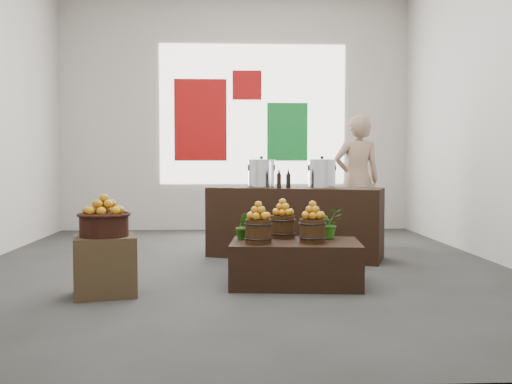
{
  "coord_description": "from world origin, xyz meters",
  "views": [
    {
      "loc": [
        -0.11,
        -6.41,
        1.17
      ],
      "look_at": [
        0.17,
        -0.4,
        0.86
      ],
      "focal_mm": 40.0,
      "sensor_mm": 36.0,
      "label": 1
    }
  ],
  "objects_px": {
    "crate": "(105,266)",
    "wicker_basket": "(104,225)",
    "counter": "(295,222)",
    "shopper": "(357,180)",
    "stock_pot_center": "(322,174)",
    "stock_pot_left": "(261,174)",
    "display_table": "(295,263)"
  },
  "relations": [
    {
      "from": "display_table",
      "to": "stock_pot_left",
      "type": "height_order",
      "value": "stock_pot_left"
    },
    {
      "from": "wicker_basket",
      "to": "counter",
      "type": "relative_size",
      "value": 0.2
    },
    {
      "from": "wicker_basket",
      "to": "display_table",
      "type": "relative_size",
      "value": 0.35
    },
    {
      "from": "display_table",
      "to": "counter",
      "type": "relative_size",
      "value": 0.58
    },
    {
      "from": "display_table",
      "to": "stock_pot_center",
      "type": "bearing_deg",
      "value": 76.84
    },
    {
      "from": "crate",
      "to": "shopper",
      "type": "bearing_deg",
      "value": 46.66
    },
    {
      "from": "wicker_basket",
      "to": "stock_pot_center",
      "type": "distance_m",
      "value": 2.9
    },
    {
      "from": "stock_pot_center",
      "to": "shopper",
      "type": "height_order",
      "value": "shopper"
    },
    {
      "from": "wicker_basket",
      "to": "counter",
      "type": "bearing_deg",
      "value": 45.63
    },
    {
      "from": "counter",
      "to": "display_table",
      "type": "bearing_deg",
      "value": -75.93
    },
    {
      "from": "crate",
      "to": "wicker_basket",
      "type": "height_order",
      "value": "wicker_basket"
    },
    {
      "from": "shopper",
      "to": "crate",
      "type": "bearing_deg",
      "value": 43.19
    },
    {
      "from": "wicker_basket",
      "to": "stock_pot_center",
      "type": "height_order",
      "value": "stock_pot_center"
    },
    {
      "from": "wicker_basket",
      "to": "stock_pot_left",
      "type": "bearing_deg",
      "value": 54.44
    },
    {
      "from": "crate",
      "to": "stock_pot_center",
      "type": "xyz_separation_m",
      "value": [
        2.22,
        1.83,
        0.76
      ]
    },
    {
      "from": "wicker_basket",
      "to": "display_table",
      "type": "height_order",
      "value": "wicker_basket"
    },
    {
      "from": "crate",
      "to": "wicker_basket",
      "type": "bearing_deg",
      "value": 0.0
    },
    {
      "from": "crate",
      "to": "shopper",
      "type": "relative_size",
      "value": 0.28
    },
    {
      "from": "wicker_basket",
      "to": "stock_pot_center",
      "type": "relative_size",
      "value": 1.29
    },
    {
      "from": "crate",
      "to": "shopper",
      "type": "height_order",
      "value": "shopper"
    },
    {
      "from": "display_table",
      "to": "shopper",
      "type": "height_order",
      "value": "shopper"
    },
    {
      "from": "counter",
      "to": "stock_pot_center",
      "type": "height_order",
      "value": "stock_pot_center"
    },
    {
      "from": "shopper",
      "to": "counter",
      "type": "bearing_deg",
      "value": 44.98
    },
    {
      "from": "counter",
      "to": "shopper",
      "type": "height_order",
      "value": "shopper"
    },
    {
      "from": "wicker_basket",
      "to": "shopper",
      "type": "height_order",
      "value": "shopper"
    },
    {
      "from": "crate",
      "to": "stock_pot_left",
      "type": "bearing_deg",
      "value": 54.44
    },
    {
      "from": "display_table",
      "to": "stock_pot_center",
      "type": "height_order",
      "value": "stock_pot_center"
    },
    {
      "from": "counter",
      "to": "shopper",
      "type": "bearing_deg",
      "value": 68.93
    },
    {
      "from": "counter",
      "to": "stock_pot_left",
      "type": "distance_m",
      "value": 0.73
    },
    {
      "from": "stock_pot_center",
      "to": "wicker_basket",
      "type": "bearing_deg",
      "value": -140.51
    },
    {
      "from": "shopper",
      "to": "display_table",
      "type": "bearing_deg",
      "value": 62.74
    },
    {
      "from": "wicker_basket",
      "to": "counter",
      "type": "height_order",
      "value": "counter"
    }
  ]
}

